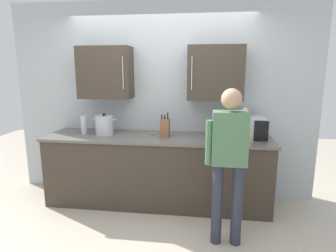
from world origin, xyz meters
TOP-DOWN VIEW (x-y plane):
  - ground_plane at (0.00, 0.00)m, footprint 9.74×9.74m
  - back_wall_tiled at (-0.00, 1.20)m, footprint 4.25×0.44m
  - counter_unit at (0.00, 0.85)m, footprint 2.94×0.72m
  - microwave_oven at (1.03, 0.88)m, footprint 0.73×0.78m
  - thermos_flask at (-0.99, 0.83)m, footprint 0.08×0.08m
  - stock_pot at (-0.71, 0.85)m, footprint 0.34×0.24m
  - knife_block at (0.11, 0.84)m, footprint 0.11×0.15m
  - wooden_spoon at (-0.16, 0.90)m, footprint 0.23×0.23m
  - person_figure at (0.86, 0.04)m, footprint 0.47×0.64m

SIDE VIEW (x-z plane):
  - ground_plane at x=0.00m, z-range 0.00..0.00m
  - counter_unit at x=0.00m, z-range 0.00..0.93m
  - wooden_spoon at x=-0.16m, z-range 0.93..0.94m
  - person_figure at x=0.86m, z-range 0.16..1.77m
  - knife_block at x=0.11m, z-range 0.89..1.21m
  - thermos_flask at x=-0.99m, z-range 0.93..1.18m
  - stock_pot at x=-0.71m, z-range 0.91..1.20m
  - microwave_oven at x=1.03m, z-range 0.93..1.20m
  - back_wall_tiled at x=0.00m, z-range 0.08..2.78m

